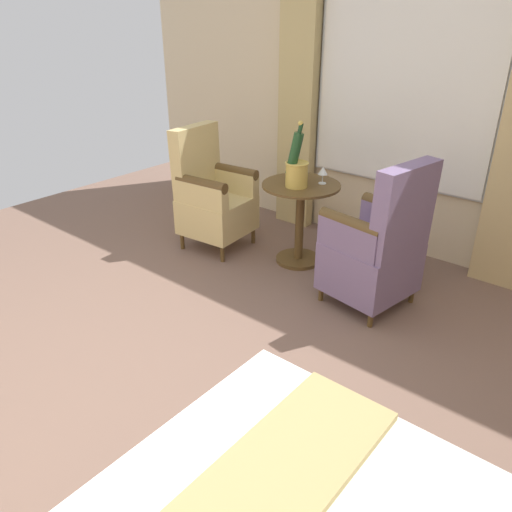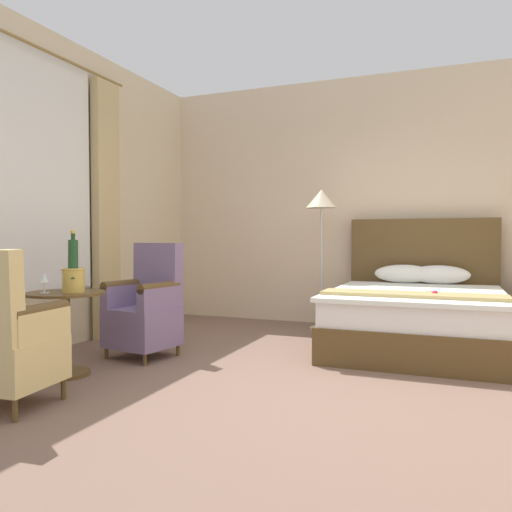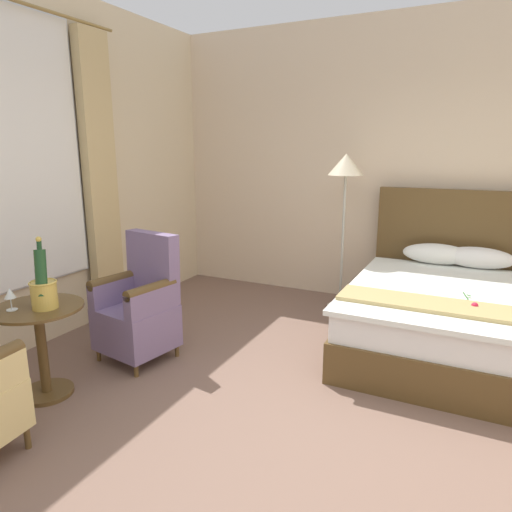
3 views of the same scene
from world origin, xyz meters
TOP-DOWN VIEW (x-y plane):
  - ground_plane at (0.00, 0.00)m, footprint 7.02×7.02m
  - wall_window_side at (-2.77, 0.00)m, footprint 0.27×5.64m
  - side_table_round at (-1.96, -0.42)m, footprint 0.62×0.62m
  - champagne_bucket at (-1.88, -0.41)m, footprint 0.18×0.18m
  - wine_glass_near_bucket at (-2.07, -0.30)m, footprint 0.07×0.07m
  - wine_glass_near_edge at (-2.05, -0.54)m, footprint 0.07×0.07m
  - armchair_by_window at (-1.73, 0.37)m, footprint 0.63×0.62m
  - armchair_facing_bed at (-1.74, -1.19)m, footprint 0.57×0.59m

SIDE VIEW (x-z plane):
  - ground_plane at x=0.00m, z-range 0.00..0.00m
  - side_table_round at x=-1.96m, z-range 0.08..0.75m
  - armchair_by_window at x=-1.73m, z-range -0.09..0.96m
  - armchair_facing_bed at x=-1.74m, z-range -0.07..0.97m
  - wine_glass_near_bucket at x=-2.07m, z-range 0.70..0.84m
  - wine_glass_near_edge at x=-2.05m, z-range 0.70..0.86m
  - champagne_bucket at x=-1.88m, z-range 0.57..1.06m
  - wall_window_side at x=-2.77m, z-range 0.00..3.11m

